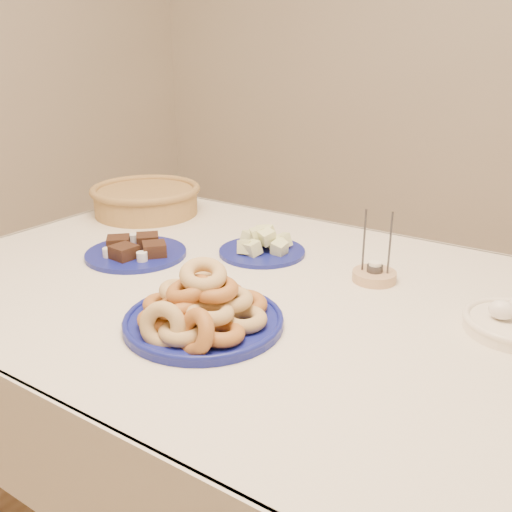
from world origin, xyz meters
name	(u,v)px	position (x,y,z in m)	size (l,w,h in m)	color
dining_table	(268,331)	(0.00, 0.00, 0.64)	(1.71, 1.11, 0.75)	brown
donut_platter	(202,311)	(-0.01, -0.22, 0.79)	(0.35, 0.35, 0.15)	navy
melon_plate	(263,246)	(-0.14, 0.19, 0.77)	(0.29, 0.29, 0.08)	navy
brownie_plate	(136,251)	(-0.41, -0.01, 0.76)	(0.35, 0.35, 0.05)	navy
wicker_basket	(146,199)	(-0.67, 0.30, 0.80)	(0.47, 0.47, 0.09)	olive
candle_holder	(374,274)	(0.18, 0.19, 0.77)	(0.12, 0.12, 0.17)	tan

